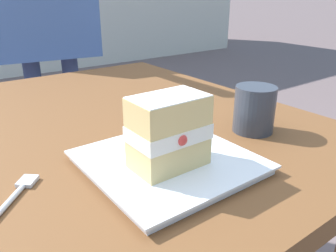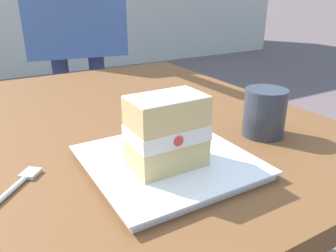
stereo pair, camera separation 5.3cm
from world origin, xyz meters
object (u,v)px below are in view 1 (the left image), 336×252
(patio_table, at_px, (32,189))
(dessert_fork, at_px, (7,204))
(cake_slice, at_px, (169,132))
(coffee_cup, at_px, (254,109))
(dessert_plate, at_px, (168,162))

(patio_table, relative_size, dessert_fork, 8.59)
(cake_slice, height_order, coffee_cup, cake_slice)
(dessert_fork, xyz_separation_m, coffee_cup, (0.47, -0.02, 0.04))
(dessert_fork, bearing_deg, patio_table, 70.33)
(cake_slice, bearing_deg, dessert_fork, 164.89)
(patio_table, relative_size, dessert_plate, 4.67)
(dessert_plate, height_order, coffee_cup, coffee_cup)
(coffee_cup, bearing_deg, patio_table, 148.48)
(dessert_plate, height_order, dessert_fork, dessert_plate)
(dessert_plate, bearing_deg, cake_slice, -124.72)
(cake_slice, xyz_separation_m, dessert_fork, (-0.22, 0.06, -0.07))
(cake_slice, xyz_separation_m, coffee_cup, (0.24, 0.04, -0.02))
(patio_table, xyz_separation_m, dessert_fork, (-0.08, -0.22, 0.12))
(dessert_plate, bearing_deg, patio_table, 122.09)
(patio_table, bearing_deg, dessert_fork, -109.67)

